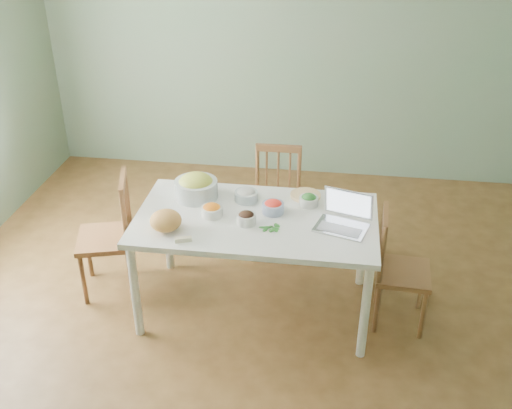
# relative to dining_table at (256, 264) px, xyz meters

# --- Properties ---
(floor) EXTENTS (5.00, 5.00, 0.00)m
(floor) POSITION_rel_dining_table_xyz_m (0.01, -0.13, -0.39)
(floor) COLOR #462C13
(floor) RESTS_ON ground
(wall_back) EXTENTS (5.00, 0.00, 2.70)m
(wall_back) POSITION_rel_dining_table_xyz_m (0.01, 2.37, 0.96)
(wall_back) COLOR slate
(wall_back) RESTS_ON ground
(dining_table) EXTENTS (1.66, 0.94, 0.78)m
(dining_table) POSITION_rel_dining_table_xyz_m (0.00, 0.00, 0.00)
(dining_table) COLOR white
(dining_table) RESTS_ON floor
(chair_far) EXTENTS (0.41, 0.39, 0.92)m
(chair_far) POSITION_rel_dining_table_xyz_m (0.06, 0.76, 0.07)
(chair_far) COLOR brown
(chair_far) RESTS_ON floor
(chair_left) EXTENTS (0.50, 0.52, 0.95)m
(chair_left) POSITION_rel_dining_table_xyz_m (-1.16, 0.08, 0.09)
(chair_left) COLOR brown
(chair_left) RESTS_ON floor
(chair_right) EXTENTS (0.39, 0.41, 0.87)m
(chair_right) POSITION_rel_dining_table_xyz_m (1.04, 0.00, 0.05)
(chair_right) COLOR brown
(chair_right) RESTS_ON floor
(bread_boule) EXTENTS (0.24, 0.24, 0.14)m
(bread_boule) POSITION_rel_dining_table_xyz_m (-0.57, -0.24, 0.46)
(bread_boule) COLOR #B0823C
(bread_boule) RESTS_ON dining_table
(butter_stick) EXTENTS (0.11, 0.07, 0.03)m
(butter_stick) POSITION_rel_dining_table_xyz_m (-0.42, -0.37, 0.40)
(butter_stick) COLOR beige
(butter_stick) RESTS_ON dining_table
(bowl_squash) EXTENTS (0.40, 0.40, 0.18)m
(bowl_squash) POSITION_rel_dining_table_xyz_m (-0.47, 0.22, 0.48)
(bowl_squash) COLOR #D4CA50
(bowl_squash) RESTS_ON dining_table
(bowl_carrot) EXTENTS (0.20, 0.20, 0.09)m
(bowl_carrot) POSITION_rel_dining_table_xyz_m (-0.31, -0.02, 0.43)
(bowl_carrot) COLOR orange
(bowl_carrot) RESTS_ON dining_table
(bowl_onion) EXTENTS (0.20, 0.20, 0.09)m
(bowl_onion) POSITION_rel_dining_table_xyz_m (-0.10, 0.23, 0.44)
(bowl_onion) COLOR silver
(bowl_onion) RESTS_ON dining_table
(bowl_mushroom) EXTENTS (0.16, 0.16, 0.09)m
(bowl_mushroom) POSITION_rel_dining_table_xyz_m (-0.05, -0.09, 0.43)
(bowl_mushroom) COLOR black
(bowl_mushroom) RESTS_ON dining_table
(bowl_redpep) EXTENTS (0.20, 0.20, 0.09)m
(bowl_redpep) POSITION_rel_dining_table_xyz_m (0.11, 0.08, 0.44)
(bowl_redpep) COLOR red
(bowl_redpep) RESTS_ON dining_table
(bowl_broccoli) EXTENTS (0.15, 0.15, 0.08)m
(bowl_broccoli) POSITION_rel_dining_table_xyz_m (0.35, 0.22, 0.43)
(bowl_broccoli) COLOR #165E1C
(bowl_broccoli) RESTS_ON dining_table
(flatbread) EXTENTS (0.23, 0.23, 0.02)m
(flatbread) POSITION_rel_dining_table_xyz_m (0.32, 0.35, 0.40)
(flatbread) COLOR beige
(flatbread) RESTS_ON dining_table
(basil_bunch) EXTENTS (0.17, 0.17, 0.02)m
(basil_bunch) POSITION_rel_dining_table_xyz_m (0.11, -0.13, 0.40)
(basil_bunch) COLOR #287029
(basil_bunch) RESTS_ON dining_table
(laptop) EXTENTS (0.40, 0.37, 0.23)m
(laptop) POSITION_rel_dining_table_xyz_m (0.58, -0.07, 0.51)
(laptop) COLOR silver
(laptop) RESTS_ON dining_table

